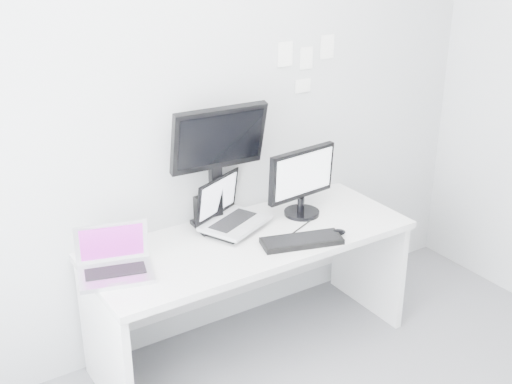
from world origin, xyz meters
The scene contains 13 objects.
back_wall centered at (0.00, 1.60, 1.35)m, with size 3.60×3.60×0.00m, color #B3B6B8.
desk centered at (0.00, 1.25, 0.36)m, with size 1.80×0.70×0.73m, color silver.
macbook centered at (-0.78, 1.24, 0.86)m, with size 0.36×0.27×0.27m, color silver.
speaker centered at (-0.14, 1.52, 0.81)m, with size 0.08×0.08×0.17m, color black.
dell_laptop centered at (-0.02, 1.37, 0.88)m, with size 0.37×0.28×0.30m, color #ADAFB4.
rear_monitor centered at (-0.07, 1.48, 1.09)m, with size 0.53×0.19×0.72m, color black.
samsung_monitor centered at (0.41, 1.34, 0.94)m, with size 0.45×0.21×0.42m, color black.
keyboard centered at (0.19, 1.04, 0.74)m, with size 0.43×0.15×0.03m, color black.
mouse centered at (0.41, 1.02, 0.75)m, with size 0.10×0.06×0.03m, color black.
wall_note_0 centered at (0.45, 1.59, 1.62)m, with size 0.10×0.00×0.14m, color white.
wall_note_1 centered at (0.60, 1.59, 1.58)m, with size 0.09×0.00×0.13m, color white.
wall_note_2 centered at (0.75, 1.59, 1.63)m, with size 0.10×0.00×0.14m, color white.
wall_note_3 centered at (0.58, 1.59, 1.42)m, with size 0.11×0.00×0.08m, color white.
Camera 1 is at (-1.72, -1.48, 2.38)m, focal length 46.56 mm.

